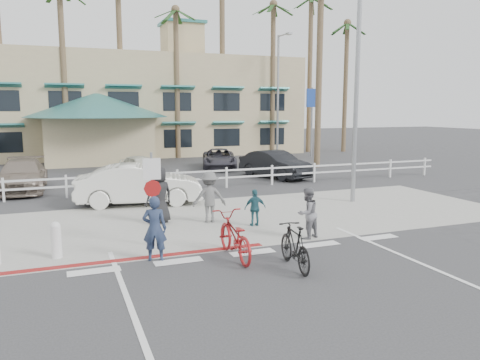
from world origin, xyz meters
name	(u,v)px	position (x,y,z in m)	size (l,w,h in m)	color
ground	(262,260)	(0.00, 0.00, 0.00)	(140.00, 140.00, 0.00)	#333335
bike_path	(300,288)	(0.00, -2.00, 0.00)	(12.00, 16.00, 0.01)	#333335
sidewalk_plaza	(208,220)	(0.00, 4.50, 0.01)	(22.00, 7.00, 0.01)	gray
cross_street	(180,199)	(0.00, 8.50, 0.00)	(40.00, 5.00, 0.01)	#333335
parking_lot	(142,171)	(0.00, 18.00, 0.00)	(50.00, 16.00, 0.01)	#333335
curb_red	(134,259)	(-3.00, 1.20, 0.01)	(7.00, 0.25, 0.02)	maroon
rail_fence	(180,180)	(0.50, 10.50, 0.50)	(29.40, 0.16, 1.00)	silver
building	(138,87)	(2.00, 31.00, 5.65)	(28.00, 16.00, 11.30)	tan
sign_post	(152,194)	(-2.30, 2.20, 1.45)	(0.50, 0.10, 2.90)	gray
bollard_0	(56,240)	(-4.80, 2.00, 0.47)	(0.26, 0.26, 0.95)	silver
streetlight_0	(357,90)	(6.50, 5.50, 4.50)	(0.60, 2.00, 9.00)	gray
streetlight_1	(278,96)	(12.00, 24.00, 4.75)	(0.60, 2.00, 9.50)	gray
info_sign	(312,121)	(14.00, 22.00, 2.80)	(1.20, 0.16, 5.60)	navy
palm_3	(63,61)	(-4.00, 25.00, 7.00)	(4.00, 4.00, 14.00)	#193B16
palm_4	(120,58)	(0.00, 26.00, 7.50)	(4.00, 4.00, 15.00)	#193B16
palm_5	(177,72)	(4.00, 25.00, 6.50)	(4.00, 4.00, 13.00)	#193B16
palm_6	(222,49)	(8.00, 26.00, 8.50)	(4.00, 4.00, 17.00)	#193B16
palm_7	(273,69)	(12.00, 25.00, 7.00)	(4.00, 4.00, 14.00)	#193B16
palm_8	(310,65)	(16.00, 26.00, 7.50)	(4.00, 4.00, 15.00)	#193B16
palm_9	(346,77)	(19.00, 25.00, 6.50)	(4.00, 4.00, 13.00)	#193B16
palm_11	(319,57)	(11.00, 16.00, 7.00)	(4.00, 4.00, 14.00)	#193B16
bike_red	(234,236)	(-0.60, 0.38, 0.58)	(0.77, 2.20, 1.16)	maroon
rider_red	(155,229)	(-2.50, 0.91, 0.82)	(0.60, 0.39, 1.64)	#25324F
bike_black	(295,246)	(0.47, -0.87, 0.54)	(0.51, 1.81, 1.09)	black
rider_black	(307,213)	(2.02, 1.31, 0.76)	(0.73, 0.57, 1.51)	slate
pedestrian_a	(209,197)	(-0.03, 4.24, 0.85)	(1.10, 0.63, 1.71)	#5C5C5C
pedestrian_child	(255,208)	(1.18, 3.21, 0.60)	(0.71, 0.29, 1.21)	#23535F
pedestrian_b	(159,195)	(-1.61, 4.71, 0.95)	(0.93, 0.60, 1.90)	black
car_white_sedan	(139,185)	(-1.73, 8.04, 0.80)	(1.70, 4.87, 1.61)	silver
lot_car_1	(22,176)	(-6.26, 13.13, 0.72)	(2.02, 4.97, 1.44)	gray
lot_car_2	(141,167)	(-0.46, 15.23, 0.63)	(1.49, 3.71, 1.26)	silver
lot_car_3	(275,164)	(6.42, 12.68, 0.74)	(1.57, 4.50, 1.48)	black
lot_car_5	(219,159)	(4.87, 17.71, 0.62)	(2.06, 4.47, 1.24)	#34333C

